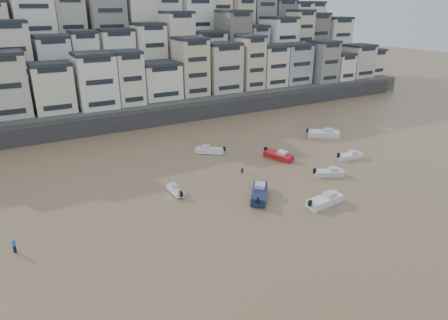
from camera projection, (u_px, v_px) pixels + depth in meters
harbor_wall at (168, 115)px, 88.78m from camera, size 140.00×3.00×3.50m
hillside at (130, 47)px, 119.14m from camera, size 141.04×66.00×50.00m
boat_d at (350, 155)px, 68.43m from camera, size 5.08×2.56×1.32m
boat_e at (278, 155)px, 68.26m from camera, size 3.64×6.13×1.59m
boat_h at (210, 149)px, 70.91m from camera, size 5.56×4.86×1.53m
boat_g at (323, 132)px, 79.71m from camera, size 6.71×5.69×1.82m
boat_a at (325, 199)px, 52.57m from camera, size 6.16×2.52×1.64m
boat_c at (259, 192)px, 54.41m from camera, size 5.94×6.79×1.86m
boat_b at (329, 172)px, 61.49m from camera, size 5.04×3.62×1.32m
boat_f at (175, 190)px, 55.79m from camera, size 1.39×4.15×1.13m
person_blue at (14, 245)px, 42.40m from camera, size 0.44×0.44×1.74m
person_pink at (242, 167)px, 62.69m from camera, size 0.44×0.44×1.74m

